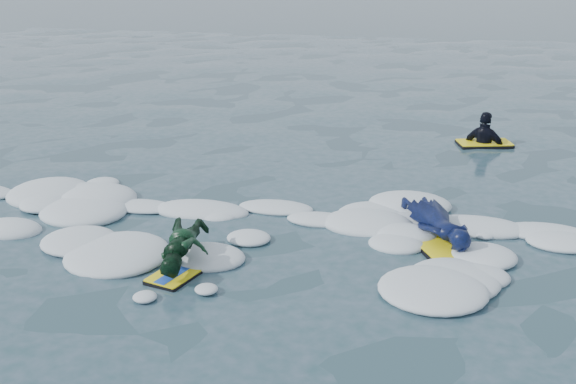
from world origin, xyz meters
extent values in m
plane|color=#162736|center=(0.00, 0.00, 0.00)|extent=(120.00, 120.00, 0.00)
cube|color=black|center=(2.85, 0.83, 0.04)|extent=(0.99, 1.21, 0.05)
cube|color=yellow|center=(2.85, 0.83, 0.07)|extent=(0.96, 1.18, 0.02)
imported|color=#0A134C|center=(2.85, 1.08, 0.23)|extent=(1.20, 1.68, 0.38)
cube|color=black|center=(-0.06, -0.66, 0.03)|extent=(0.67, 0.91, 0.04)
cube|color=yellow|center=(-0.06, -0.66, 0.06)|extent=(0.64, 0.89, 0.01)
cube|color=blue|center=(-0.06, -0.66, 0.07)|extent=(0.36, 0.79, 0.00)
imported|color=#113F20|center=(-0.06, -0.46, 0.26)|extent=(0.73, 1.29, 0.46)
cube|color=black|center=(3.64, 5.82, 0.04)|extent=(1.11, 0.80, 0.05)
cube|color=yellow|center=(3.64, 5.82, 0.07)|extent=(1.09, 0.78, 0.02)
imported|color=black|center=(3.64, 5.82, -0.10)|extent=(0.95, 0.64, 1.50)
camera|label=1|loc=(2.78, -7.82, 3.72)|focal=45.00mm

